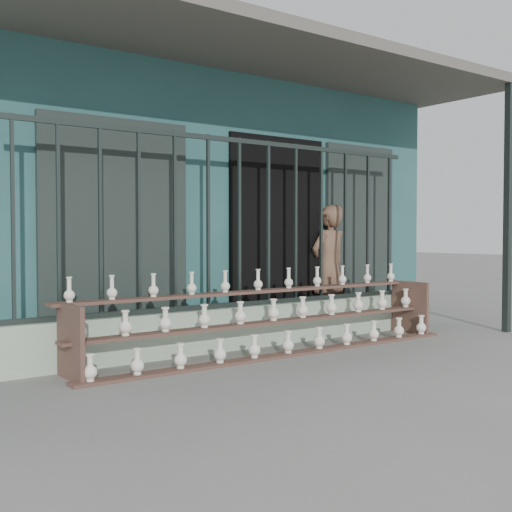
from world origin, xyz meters
TOP-DOWN VIEW (x-y plane):
  - ground at (0.00, 0.00)m, footprint 60.00×60.00m
  - workshop_building at (0.00, 4.23)m, footprint 7.40×6.60m
  - parapet_wall at (0.00, 1.30)m, footprint 5.00×0.20m
  - security_fence at (-0.00, 1.30)m, footprint 5.00×0.04m
  - shelf_rack at (0.14, 0.89)m, footprint 4.50×0.68m
  - elderly_woman at (1.67, 1.70)m, footprint 0.62×0.44m

SIDE VIEW (x-z plane):
  - ground at x=0.00m, z-range 0.00..0.00m
  - parapet_wall at x=0.00m, z-range 0.00..0.45m
  - shelf_rack at x=0.14m, z-range -0.07..0.79m
  - elderly_woman at x=1.67m, z-range 0.00..1.60m
  - security_fence at x=0.00m, z-range 0.45..2.25m
  - workshop_building at x=0.00m, z-range 0.02..3.23m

